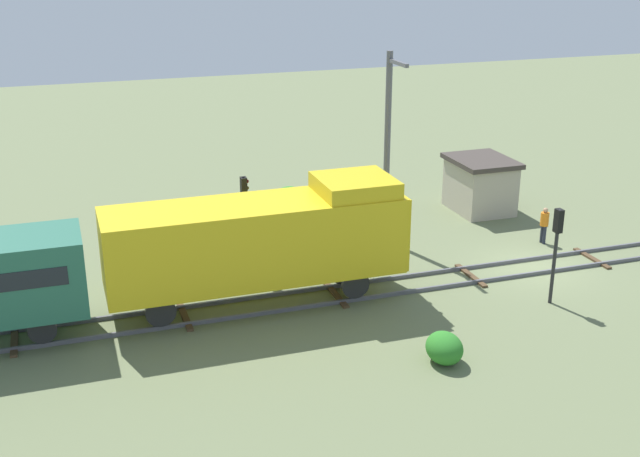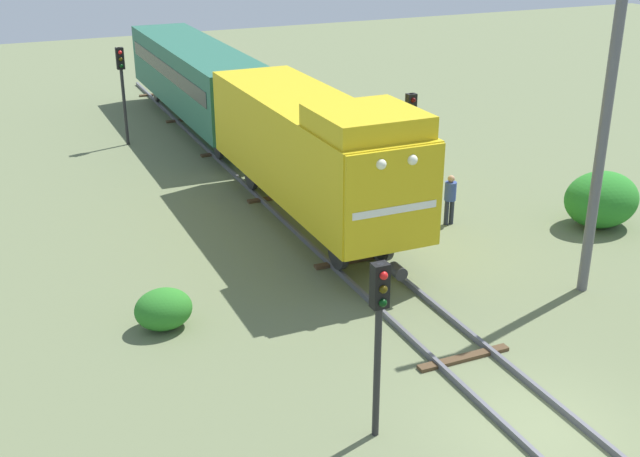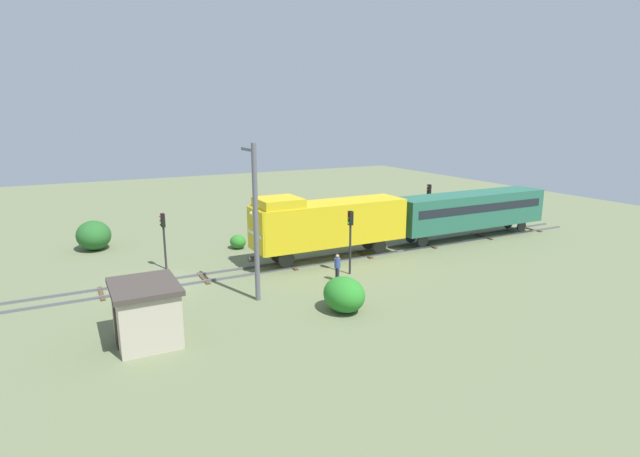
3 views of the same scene
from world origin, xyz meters
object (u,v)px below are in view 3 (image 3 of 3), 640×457
Objects in this scene: passenger_car_leading at (470,209)px; worker_by_signal at (337,265)px; relay_hut at (146,312)px; catenary_mast at (255,219)px; worker_near_track at (122,288)px; traffic_signal_near at (163,231)px; locomotive at (327,222)px; traffic_signal_far at (429,199)px; traffic_signal_mid at (350,231)px.

passenger_car_leading is 8.24× the size of worker_by_signal.
catenary_mast is at bearing 112.10° from relay_hut.
catenary_mast is (2.54, 6.75, 3.59)m from worker_near_track.
worker_near_track is (2.40, -27.20, -1.53)m from passenger_car_leading.
traffic_signal_near is 2.23× the size of worker_near_track.
catenary_mast is at bearing -76.41° from passenger_car_leading.
traffic_signal_near is 2.23× the size of worker_by_signal.
locomotive reaches higher than traffic_signal_far.
traffic_signal_far is 2.46× the size of worker_by_signal.
locomotive is 8.84m from catenary_mast.
locomotive reaches higher than passenger_car_leading.
worker_by_signal is 0.20× the size of catenary_mast.
locomotive reaches higher than worker_by_signal.
catenary_mast is (8.54, -19.07, 1.67)m from traffic_signal_far.
locomotive is 14.18m from worker_near_track.
relay_hut is at bearing -69.67° from worker_near_track.
locomotive is at bearing -151.64° from worker_by_signal.
traffic_signal_far is 2.46× the size of worker_near_track.
worker_by_signal is at bearing 50.47° from traffic_signal_near.
worker_near_track is 0.49× the size of relay_hut.
locomotive is at bearing -90.00° from passenger_car_leading.
worker_by_signal is at bearing -20.48° from locomotive.
traffic_signal_far is (-7.00, 12.14, 0.03)m from traffic_signal_mid.
traffic_signal_near is 12.28m from traffic_signal_mid.
passenger_car_leading is at bearing 105.67° from relay_hut.
traffic_signal_near reaches higher than worker_by_signal.
worker_by_signal is at bearing -59.95° from traffic_signal_mid.
worker_near_track is (-1.00, -13.68, -1.89)m from traffic_signal_mid.
traffic_signal_near is 11.74m from worker_by_signal.
worker_near_track is at bearing -94.18° from traffic_signal_mid.
traffic_signal_near is 9.04m from catenary_mast.
locomotive is 11.01m from traffic_signal_near.
traffic_signal_near is 6.72m from worker_near_track.
worker_near_track is at bearing -49.49° from worker_by_signal.
passenger_car_leading is at bearing 103.59° from catenary_mast.
worker_near_track is 1.00× the size of worker_by_signal.
traffic_signal_mid is 2.44× the size of worker_near_track.
catenary_mast is at bearing 22.84° from traffic_signal_near.
worker_near_track is (2.40, -13.86, -1.78)m from locomotive.
traffic_signal_near reaches higher than relay_hut.
traffic_signal_mid is at bearing -75.89° from passenger_car_leading.
relay_hut reaches higher than worker_near_track.
relay_hut is (3.30, -11.84, 0.40)m from worker_by_signal.
traffic_signal_mid is at bearing -3.12° from locomotive.
relay_hut is (7.50, -26.74, -1.13)m from passenger_car_leading.
catenary_mast is at bearing -77.43° from traffic_signal_mid.
traffic_signal_far is 15.73m from worker_by_signal.
traffic_signal_near reaches higher than worker_near_track.
relay_hut is (2.56, -6.30, -3.19)m from catenary_mast.
traffic_signal_near is at bearing -97.63° from passenger_car_leading.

